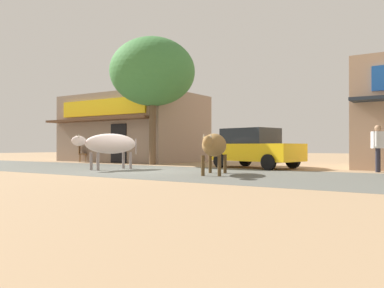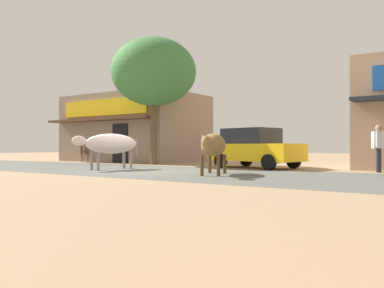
# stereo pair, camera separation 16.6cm
# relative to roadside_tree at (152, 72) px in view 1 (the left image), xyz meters

# --- Properties ---
(ground) EXTENTS (80.00, 80.00, 0.00)m
(ground) POSITION_rel_roadside_tree_xyz_m (2.59, -3.85, -4.51)
(ground) COLOR #9E7F5C
(asphalt_road) EXTENTS (72.00, 6.09, 0.00)m
(asphalt_road) POSITION_rel_roadside_tree_xyz_m (2.59, -3.85, -4.51)
(asphalt_road) COLOR #595A53
(asphalt_road) RESTS_ON ground
(storefront_left_cafe) EXTENTS (7.89, 6.15, 3.92)m
(storefront_left_cafe) POSITION_rel_roadside_tree_xyz_m (-4.06, 3.21, -2.54)
(storefront_left_cafe) COLOR gray
(storefront_left_cafe) RESTS_ON ground
(roadside_tree) EXTENTS (4.15, 4.15, 6.19)m
(roadside_tree) POSITION_rel_roadside_tree_xyz_m (0.00, 0.00, 0.00)
(roadside_tree) COLOR brown
(roadside_tree) RESTS_ON ground
(parked_hatchback_car) EXTENTS (4.03, 2.50, 1.64)m
(parked_hatchback_car) POSITION_rel_roadside_tree_xyz_m (5.35, 0.04, -3.67)
(parked_hatchback_car) COLOR yellow
(parked_hatchback_car) RESTS_ON ground
(cow_near_brown) EXTENTS (1.16, 2.80, 1.38)m
(cow_near_brown) POSITION_rel_roadside_tree_xyz_m (1.23, -4.10, -3.53)
(cow_near_brown) COLOR silver
(cow_near_brown) RESTS_ON ground
(cow_far_dark) EXTENTS (1.43, 2.64, 1.30)m
(cow_far_dark) POSITION_rel_roadside_tree_xyz_m (5.90, -4.21, -3.59)
(cow_far_dark) COLOR olive
(cow_far_dark) RESTS_ON ground
(pedestrian_by_shop) EXTENTS (0.48, 0.61, 1.63)m
(pedestrian_by_shop) POSITION_rel_roadside_tree_xyz_m (10.04, -0.06, -3.55)
(pedestrian_by_shop) COLOR #262633
(pedestrian_by_shop) RESTS_ON ground
(cafe_chair_near_tree) EXTENTS (0.62, 0.62, 0.92)m
(cafe_chair_near_tree) POSITION_rel_roadside_tree_xyz_m (-5.50, 0.39, -4.00)
(cafe_chair_near_tree) COLOR brown
(cafe_chair_near_tree) RESTS_ON ground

